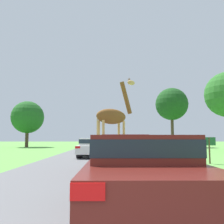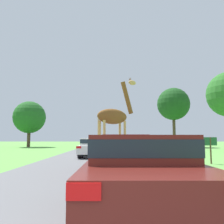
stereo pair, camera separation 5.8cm
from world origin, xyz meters
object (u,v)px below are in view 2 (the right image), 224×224
object	(u,v)px
giraffe_near_road	(113,117)
car_lead_maroon	(138,172)
car_queue_left	(115,144)
sign_post	(209,145)
car_queue_right	(124,152)
tree_left_edge	(172,104)
tree_centre_back	(28,117)
car_verge_right	(92,147)
car_far_ahead	(129,145)

from	to	relation	value
giraffe_near_road	car_lead_maroon	distance (m)	9.63
car_queue_left	sign_post	distance (m)	14.56
car_queue_right	tree_left_edge	size ratio (longest dim) A/B	0.50
car_lead_maroon	tree_centre_back	distance (m)	33.05
car_lead_maroon	car_verge_right	xyz separation A→B (m)	(-1.88, 12.99, -0.04)
car_queue_left	car_far_ahead	xyz separation A→B (m)	(1.12, -5.01, -0.02)
car_queue_left	tree_centre_back	distance (m)	15.47
sign_post	tree_centre_back	bearing A→B (deg)	128.53
car_queue_right	car_far_ahead	world-z (taller)	car_queue_right
car_queue_right	tree_centre_back	size ratio (longest dim) A/B	0.66
car_lead_maroon	car_queue_right	distance (m)	5.35
tree_centre_back	sign_post	size ratio (longest dim) A/B	4.76
car_queue_left	tree_left_edge	size ratio (longest dim) A/B	0.48
car_queue_right	car_queue_left	size ratio (longest dim) A/B	1.05
car_far_ahead	tree_centre_back	world-z (taller)	tree_centre_back
giraffe_near_road	car_verge_right	distance (m)	4.27
tree_centre_back	sign_post	xyz separation A→B (m)	(17.44, -21.90, -3.35)
car_lead_maroon	sign_post	size ratio (longest dim) A/B	2.95
car_verge_right	sign_post	world-z (taller)	sign_post
car_queue_right	car_verge_right	xyz separation A→B (m)	(-1.90, 7.65, -0.08)
car_queue_right	car_queue_left	xyz separation A→B (m)	(-0.03, 16.82, -0.08)
car_queue_right	giraffe_near_road	bearing A→B (deg)	95.12
car_queue_left	car_far_ahead	world-z (taller)	car_queue_left
car_lead_maroon	sign_post	world-z (taller)	car_lead_maroon
car_lead_maroon	car_queue_right	xyz separation A→B (m)	(0.02, 5.35, 0.03)
giraffe_near_road	car_lead_maroon	world-z (taller)	giraffe_near_road
car_far_ahead	tree_centre_back	bearing A→B (deg)	136.27
giraffe_near_road	car_verge_right	size ratio (longest dim) A/B	1.21
giraffe_near_road	tree_centre_back	distance (m)	24.29
car_verge_right	car_lead_maroon	bearing A→B (deg)	-81.74
giraffe_near_road	tree_left_edge	xyz separation A→B (m)	(9.03, 21.15, 3.75)
car_far_ahead	sign_post	bearing A→B (deg)	-67.16
car_far_ahead	sign_post	world-z (taller)	sign_post
tree_centre_back	sign_post	bearing A→B (deg)	-51.47
tree_left_edge	car_lead_maroon	bearing A→B (deg)	-105.82
giraffe_near_road	car_lead_maroon	xyz separation A→B (m)	(0.35, -9.46, -1.81)
car_far_ahead	car_queue_right	bearing A→B (deg)	-95.28
car_verge_right	tree_centre_back	distance (m)	20.72
giraffe_near_road	sign_post	world-z (taller)	giraffe_near_road
car_queue_right	tree_left_edge	bearing A→B (deg)	71.08
car_verge_right	tree_centre_back	size ratio (longest dim) A/B	0.63
car_lead_maroon	car_queue_right	size ratio (longest dim) A/B	0.94
car_queue_left	tree_centre_back	size ratio (longest dim) A/B	0.62
tree_left_edge	car_queue_right	bearing A→B (deg)	-108.92
car_far_ahead	giraffe_near_road	bearing A→B (deg)	-100.74
car_queue_right	car_queue_left	distance (m)	16.82
car_queue_left	sign_post	size ratio (longest dim) A/B	2.98
car_queue_left	tree_left_edge	distance (m)	13.35
giraffe_near_road	sign_post	xyz separation A→B (m)	(5.14, -1.03, -1.60)
tree_centre_back	car_far_ahead	bearing A→B (deg)	-43.73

